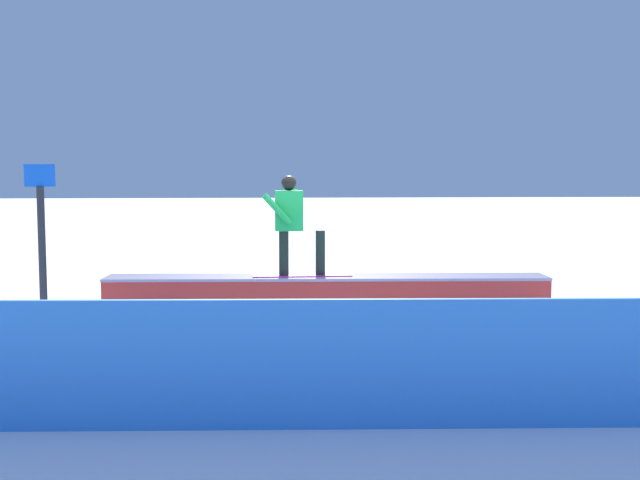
{
  "coord_description": "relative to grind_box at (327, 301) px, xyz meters",
  "views": [
    {
      "loc": [
        0.98,
        10.95,
        2.16
      ],
      "look_at": [
        0.18,
        0.99,
        1.3
      ],
      "focal_mm": 42.49,
      "sensor_mm": 36.0,
      "label": 1
    }
  ],
  "objects": [
    {
      "name": "grind_box",
      "position": [
        0.0,
        0.0,
        0.0
      ],
      "size": [
        6.48,
        1.02,
        0.68
      ],
      "color": "red",
      "rests_on": "ground_plane"
    },
    {
      "name": "trail_marker",
      "position": [
        3.9,
        0.58,
        0.91
      ],
      "size": [
        0.4,
        0.1,
        2.3
      ],
      "color": "#262628",
      "rests_on": "ground_plane"
    },
    {
      "name": "ground_plane",
      "position": [
        0.0,
        0.0,
        -0.31
      ],
      "size": [
        120.0,
        120.0,
        0.0
      ],
      "primitive_type": "plane",
      "color": "white"
    },
    {
      "name": "safety_fence",
      "position": [
        0.0,
        4.71,
        0.25
      ],
      "size": [
        11.26,
        0.73,
        1.12
      ],
      "primitive_type": "cube",
      "rotation": [
        0.0,
        0.0,
        -0.06
      ],
      "color": "#3281E6",
      "rests_on": "ground_plane"
    },
    {
      "name": "snowboarder",
      "position": [
        0.5,
        -0.02,
        1.17
      ],
      "size": [
        1.46,
        0.43,
        1.47
      ],
      "color": "#C32190",
      "rests_on": "grind_box"
    }
  ]
}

